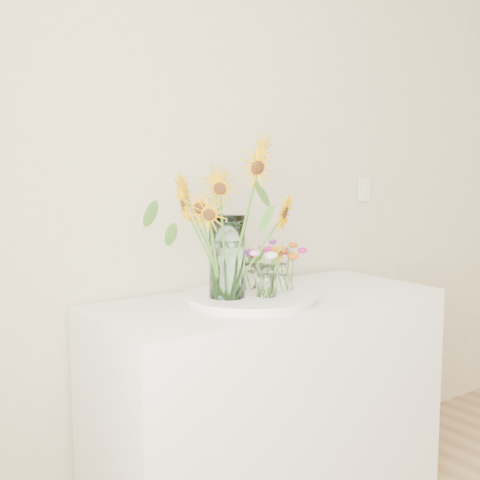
{
  "coord_description": "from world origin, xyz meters",
  "views": [
    {
      "loc": [
        -1.83,
        0.11,
        1.4
      ],
      "look_at": [
        -0.56,
        1.89,
        1.14
      ],
      "focal_mm": 45.0,
      "sensor_mm": 36.0,
      "label": 1
    }
  ],
  "objects": [
    {
      "name": "counter",
      "position": [
        -0.39,
        1.93,
        0.45
      ],
      "size": [
        1.4,
        0.6,
        0.9
      ],
      "primitive_type": "cube",
      "color": "white",
      "rests_on": "ground_plane"
    },
    {
      "name": "tray",
      "position": [
        -0.5,
        1.9,
        0.91
      ],
      "size": [
        0.48,
        0.48,
        0.02
      ],
      "primitive_type": "cylinder",
      "color": "white",
      "rests_on": "counter"
    },
    {
      "name": "mason_jar",
      "position": [
        -0.6,
        1.91,
        1.08
      ],
      "size": [
        0.15,
        0.15,
        0.31
      ],
      "primitive_type": "cylinder",
      "rotation": [
        0.0,
        0.0,
        -0.15
      ],
      "color": "#B3E5DE",
      "rests_on": "tray"
    },
    {
      "name": "sunflower_bouquet",
      "position": [
        -0.6,
        1.91,
        1.23
      ],
      "size": [
        0.93,
        0.93,
        0.61
      ],
      "primitive_type": null,
      "rotation": [
        0.0,
        0.0,
        -0.15
      ],
      "color": "#DA9F04",
      "rests_on": "tray"
    },
    {
      "name": "small_vase_a",
      "position": [
        -0.47,
        1.84,
        0.99
      ],
      "size": [
        0.09,
        0.09,
        0.13
      ],
      "primitive_type": "cylinder",
      "rotation": [
        0.0,
        0.0,
        0.29
      ],
      "color": "white",
      "rests_on": "tray"
    },
    {
      "name": "wildflower_posy_a",
      "position": [
        -0.47,
        1.84,
        1.03
      ],
      "size": [
        0.2,
        0.2,
        0.22
      ],
      "primitive_type": null,
      "color": "#D75912",
      "rests_on": "tray"
    },
    {
      "name": "small_vase_b",
      "position": [
        -0.36,
        1.89,
        0.98
      ],
      "size": [
        0.08,
        0.08,
        0.11
      ],
      "primitive_type": null,
      "rotation": [
        0.0,
        0.0,
        -0.04
      ],
      "color": "white",
      "rests_on": "tray"
    },
    {
      "name": "wildflower_posy_b",
      "position": [
        -0.36,
        1.89,
        1.03
      ],
      "size": [
        0.21,
        0.21,
        0.2
      ],
      "primitive_type": null,
      "color": "#D75912",
      "rests_on": "tray"
    },
    {
      "name": "small_vase_c",
      "position": [
        -0.44,
        2.01,
        0.98
      ],
      "size": [
        0.07,
        0.07,
        0.11
      ],
      "primitive_type": "cylinder",
      "rotation": [
        0.0,
        0.0,
        0.13
      ],
      "color": "white",
      "rests_on": "tray"
    },
    {
      "name": "wildflower_posy_c",
      "position": [
        -0.44,
        2.01,
        1.02
      ],
      "size": [
        0.21,
        0.21,
        0.2
      ],
      "primitive_type": null,
      "color": "#D75912",
      "rests_on": "tray"
    }
  ]
}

